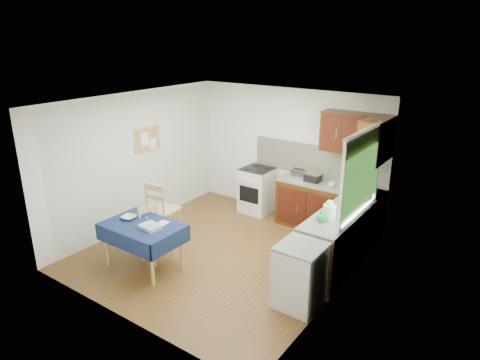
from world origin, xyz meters
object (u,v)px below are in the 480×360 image
Objects in this scene: kettle at (329,211)px; dish_rack at (350,206)px; chair_near at (154,232)px; sandwich_press at (313,177)px; dining_table at (143,231)px; chair_far at (161,208)px; toaster at (299,174)px.

dish_rack is at bearing 82.61° from kettle.
sandwich_press is at bearing -23.92° from chair_near.
kettle reaches higher than dish_rack.
chair_far reaches higher than dining_table.
chair_far is 0.80m from chair_near.
chair_near is 2.97× the size of kettle.
dish_rack is at bearing -23.34° from sandwich_press.
toaster is (1.70, 1.89, 0.43)m from chair_far.
chair_far is 3.94× the size of toaster.
dish_rack is 1.24× the size of kettle.
chair_far is at bearing 43.10° from chair_near.
chair_near is 2.85m from toaster.
toaster reaches higher than dining_table.
dining_table is 1.13× the size of chair_far.
kettle is at bearing -57.93° from chair_near.
sandwich_press is (1.44, 2.82, 0.36)m from dining_table.
sandwich_press reaches higher than dining_table.
chair_far is 2.99m from kettle.
dining_table is 3.97× the size of kettle.
toaster is 1.49m from dish_rack.
kettle is (2.38, 1.44, 0.41)m from dining_table.
chair_near is 3.10m from dish_rack.
kettle is (0.94, -1.39, 0.06)m from sandwich_press.
dining_table is 4.39× the size of sandwich_press.
chair_far is at bearing -118.78° from toaster.
chair_far is 1.18× the size of chair_near.
dining_table is 3.21m from dish_rack.
toaster is 0.98× the size of sandwich_press.
chair_near is 2.40× the size of dish_rack.
kettle is at bearing -173.56° from chair_far.
chair_far is 2.83× the size of dish_rack.
toaster is 0.89× the size of kettle.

